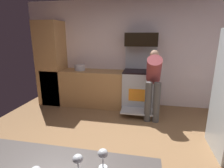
% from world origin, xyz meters
% --- Properties ---
extents(ground_plane, '(5.20, 4.80, 0.02)m').
position_xyz_m(ground_plane, '(0.00, 0.00, -0.01)').
color(ground_plane, olive).
extents(wall_back, '(5.20, 0.12, 2.60)m').
position_xyz_m(wall_back, '(0.00, 2.34, 1.30)').
color(wall_back, silver).
rests_on(wall_back, ground).
extents(lower_cabinet_run, '(2.40, 0.60, 0.90)m').
position_xyz_m(lower_cabinet_run, '(-0.90, 1.98, 0.45)').
color(lower_cabinet_run, tan).
rests_on(lower_cabinet_run, ground).
extents(cabinet_column, '(0.60, 0.60, 2.10)m').
position_xyz_m(cabinet_column, '(-1.90, 1.98, 1.05)').
color(cabinet_column, tan).
rests_on(cabinet_column, ground).
extents(oven_range, '(0.76, 1.02, 1.51)m').
position_xyz_m(oven_range, '(0.37, 1.97, 0.51)').
color(oven_range, '#B2B9C2').
rests_on(oven_range, ground).
extents(microwave, '(0.74, 0.38, 0.30)m').
position_xyz_m(microwave, '(0.37, 2.06, 1.66)').
color(microwave, black).
rests_on(microwave, oven_range).
extents(person_cook, '(0.31, 0.62, 1.46)m').
position_xyz_m(person_cook, '(0.67, 1.44, 0.87)').
color(person_cook, '#4D4D4D').
rests_on(person_cook, ground).
extents(wine_glass_mid, '(0.07, 0.07, 0.14)m').
position_xyz_m(wine_glass_mid, '(0.27, -1.27, 1.00)').
color(wine_glass_mid, silver).
rests_on(wine_glass_mid, counter_island).
extents(wine_glass_extra, '(0.07, 0.07, 0.15)m').
position_xyz_m(wine_glass_extra, '(0.14, -1.36, 1.01)').
color(wine_glass_extra, silver).
rests_on(wine_glass_extra, counter_island).
extents(stock_pot, '(0.27, 0.27, 0.14)m').
position_xyz_m(stock_pot, '(-1.14, 1.98, 0.97)').
color(stock_pot, '#BCBAC2').
rests_on(stock_pot, lower_cabinet_run).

